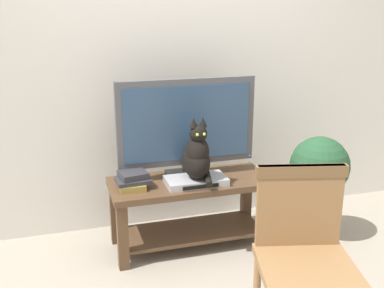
{
  "coord_description": "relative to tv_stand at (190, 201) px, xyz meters",
  "views": [
    {
      "loc": [
        -0.88,
        -2.36,
        1.72
      ],
      "look_at": [
        -0.01,
        0.56,
        0.79
      ],
      "focal_mm": 43.82,
      "sensor_mm": 36.0,
      "label": 1
    }
  ],
  "objects": [
    {
      "name": "book_stack",
      "position": [
        -0.41,
        -0.03,
        0.22
      ],
      "size": [
        0.24,
        0.21,
        0.11
      ],
      "color": "olive",
      "rests_on": "tv_stand"
    },
    {
      "name": "wooden_chair",
      "position": [
        0.24,
        -1.17,
        0.22
      ],
      "size": [
        0.55,
        0.55,
        0.95
      ],
      "color": "olive",
      "rests_on": "ground"
    },
    {
      "name": "tv_stand",
      "position": [
        0.0,
        0.0,
        0.0
      ],
      "size": [
        1.13,
        0.47,
        0.51
      ],
      "color": "#513823",
      "rests_on": "ground"
    },
    {
      "name": "potted_plant",
      "position": [
        0.92,
        -0.18,
        0.16
      ],
      "size": [
        0.43,
        0.43,
        0.79
      ],
      "color": "#9E6B4C",
      "rests_on": "ground"
    },
    {
      "name": "cat",
      "position": [
        0.02,
        -0.1,
        0.37
      ],
      "size": [
        0.19,
        0.36,
        0.44
      ],
      "color": "black",
      "rests_on": "media_box"
    },
    {
      "name": "media_box",
      "position": [
        0.02,
        -0.09,
        0.19
      ],
      "size": [
        0.42,
        0.23,
        0.05
      ],
      "color": "#ADADB2",
      "rests_on": "tv_stand"
    },
    {
      "name": "back_wall",
      "position": [
        0.01,
        0.51,
        1.06
      ],
      "size": [
        7.0,
        0.12,
        2.8
      ],
      "primitive_type": "cube",
      "color": "silver",
      "rests_on": "ground"
    },
    {
      "name": "tv",
      "position": [
        0.0,
        0.08,
        0.55
      ],
      "size": [
        0.99,
        0.2,
        0.71
      ],
      "color": "#4C4C51",
      "rests_on": "tv_stand"
    }
  ]
}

